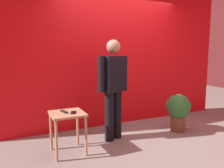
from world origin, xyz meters
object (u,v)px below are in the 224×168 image
at_px(standing_person, 113,85).
at_px(potted_plant, 178,109).
at_px(side_table, 68,120).
at_px(tv_remote, 64,112).
at_px(cell_phone, 73,113).

bearing_deg(standing_person, potted_plant, -7.32).
bearing_deg(side_table, tv_remote, 134.46).
height_order(side_table, potted_plant, potted_plant).
bearing_deg(cell_phone, side_table, 167.94).
xyz_separation_m(side_table, tv_remote, (-0.04, 0.04, 0.12)).
relative_size(side_table, potted_plant, 0.87).
height_order(standing_person, potted_plant, standing_person).
bearing_deg(standing_person, tv_remote, -170.17).
relative_size(cell_phone, tv_remote, 0.85).
height_order(side_table, cell_phone, cell_phone).
relative_size(standing_person, potted_plant, 2.40).
bearing_deg(standing_person, side_table, -167.01).
distance_m(standing_person, potted_plant, 1.36).
bearing_deg(cell_phone, standing_person, 37.76).
bearing_deg(potted_plant, tv_remote, 179.66).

